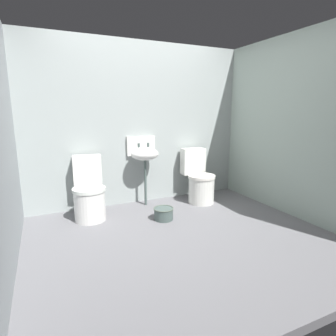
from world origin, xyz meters
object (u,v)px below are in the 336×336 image
Objects in this scene: toilet_right at (199,180)px; bucket at (164,213)px; sink at (144,153)px; toilet_left at (89,193)px.

toilet_right reaches higher than bucket.
toilet_right is 0.92m from sink.
bucket is (-0.78, -0.46, -0.24)m from toilet_right.
bucket is at bearing 33.56° from toilet_right.
toilet_left is 0.79× the size of sink.
toilet_right is at bearing -13.36° from sink.
sink reaches higher than bucket.
toilet_right is 0.79× the size of sink.
sink reaches higher than toilet_right.
bucket is at bearing 158.37° from toilet_left.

